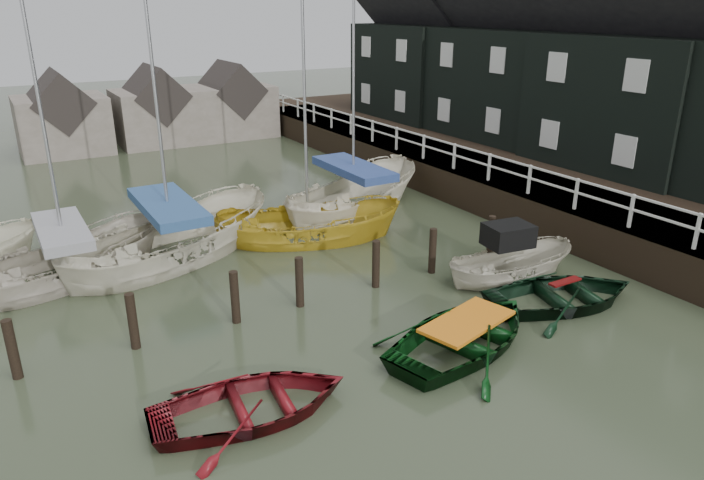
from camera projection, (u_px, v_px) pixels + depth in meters
ground at (401, 343)px, 14.98m from camera, size 120.00×120.00×0.00m
pier at (450, 172)px, 27.28m from camera, size 3.04×32.00×2.70m
land_strip at (539, 172)px, 30.15m from camera, size 14.00×38.00×1.50m
quay_houses at (576, 51)px, 27.06m from camera, size 6.52×28.14×10.01m
mooring_pilings at (303, 288)px, 16.69m from camera, size 13.72×0.22×1.80m
far_sheds at (154, 111)px, 35.67m from camera, size 14.00×4.08×4.39m
rowboat_red at (253, 415)px, 12.36m from camera, size 4.22×3.23×0.82m
rowboat_green at (465, 348)px, 14.79m from camera, size 5.25×4.33×0.94m
rowboat_dkgreen at (562, 305)px, 16.89m from camera, size 4.89×4.00×0.89m
motorboat at (509, 276)px, 18.41m from camera, size 4.27×2.09×2.45m
sailboat_a at (70, 276)px, 18.51m from camera, size 6.88×4.46×10.61m
sailboat_b at (173, 256)px, 19.96m from camera, size 8.18×5.54×12.53m
sailboat_c at (308, 239)px, 21.57m from camera, size 6.79×4.65×11.33m
sailboat_d at (353, 209)px, 24.53m from camera, size 7.90×5.53×11.53m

